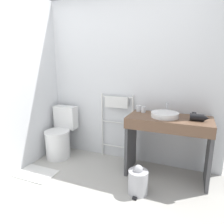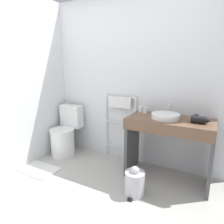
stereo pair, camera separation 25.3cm
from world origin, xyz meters
name	(u,v)px [view 1 (the left image)]	position (x,y,z in m)	size (l,w,h in m)	color
ground_plane	(77,222)	(0.00, 0.00, 0.00)	(12.00, 12.00, 0.00)	#B2AFA8
wall_back	(128,82)	(0.00, 1.51, 1.22)	(2.76, 0.12, 2.43)	silver
wall_side	(20,83)	(-1.32, 0.73, 1.22)	(0.12, 2.16, 2.43)	silver
toilet	(60,137)	(-1.01, 1.13, 0.33)	(0.39, 0.53, 0.81)	white
towel_radiator	(117,113)	(-0.14, 1.41, 0.75)	(0.53, 0.06, 1.03)	white
vanity_counter	(168,136)	(0.67, 1.15, 0.57)	(1.03, 0.52, 0.82)	brown
sink_basin	(165,115)	(0.61, 1.14, 0.85)	(0.34, 0.34, 0.06)	white
faucet	(167,107)	(0.61, 1.33, 0.92)	(0.02, 0.10, 0.15)	silver
cup_near_wall	(139,108)	(0.23, 1.32, 0.86)	(0.07, 0.07, 0.08)	white
cup_near_edge	(143,110)	(0.31, 1.28, 0.86)	(0.06, 0.06, 0.08)	white
hair_dryer	(198,117)	(1.00, 1.13, 0.86)	(0.21, 0.19, 0.08)	black
trash_bin	(138,181)	(0.42, 0.66, 0.15)	(0.23, 0.26, 0.36)	silver
bath_mat	(35,173)	(-1.00, 0.52, 0.01)	(0.56, 0.36, 0.01)	silver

